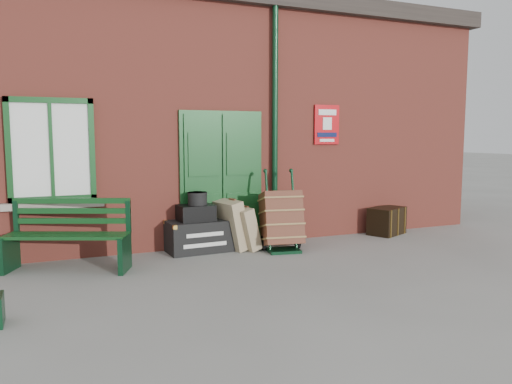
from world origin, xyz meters
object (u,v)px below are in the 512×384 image
houdini_trunk (199,236)px  porter_trolley (281,220)px  bench (69,233)px  dark_trunk (387,221)px

houdini_trunk → porter_trolley: size_ratio=0.79×
bench → dark_trunk: size_ratio=2.43×
houdini_trunk → porter_trolley: (1.26, -0.42, 0.24)m
houdini_trunk → dark_trunk: (3.67, -0.01, 0.00)m
bench → porter_trolley: bearing=21.8°
dark_trunk → bench: bearing=158.9°
bench → houdini_trunk: 2.02m
porter_trolley → dark_trunk: (2.41, 0.41, -0.24)m
houdini_trunk → porter_trolley: 1.35m
porter_trolley → houdini_trunk: bearing=172.0°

